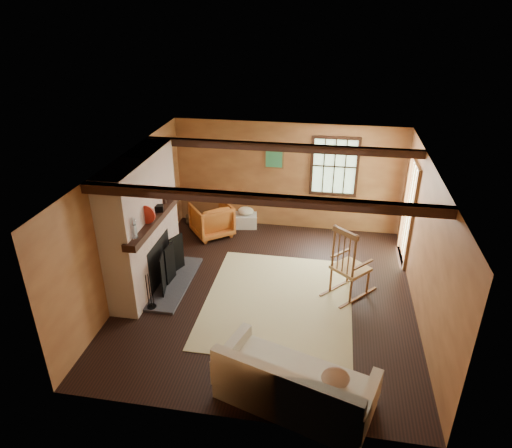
% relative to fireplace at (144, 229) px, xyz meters
% --- Properties ---
extents(ground, '(5.50, 5.50, 0.00)m').
position_rel_fireplace_xyz_m(ground, '(2.23, 0.00, -1.10)').
color(ground, black).
rests_on(ground, ground).
extents(room_envelope, '(5.02, 5.52, 2.44)m').
position_rel_fireplace_xyz_m(room_envelope, '(2.45, 0.26, 0.53)').
color(room_envelope, '#AD6D3D').
rests_on(room_envelope, ground).
extents(fireplace, '(1.02, 2.30, 2.40)m').
position_rel_fireplace_xyz_m(fireplace, '(0.00, 0.00, 0.00)').
color(fireplace, '#97563A').
rests_on(fireplace, ground).
extents(rug, '(2.50, 3.00, 0.01)m').
position_rel_fireplace_xyz_m(rug, '(2.43, -0.20, -1.10)').
color(rug, '#CAC186').
rests_on(rug, ground).
extents(rocking_chair, '(1.01, 1.06, 1.34)m').
position_rel_fireplace_xyz_m(rocking_chair, '(3.59, 0.22, -0.54)').
color(rocking_chair, tan).
rests_on(rocking_chair, ground).
extents(sofa, '(2.17, 1.45, 0.81)m').
position_rel_fireplace_xyz_m(sofa, '(2.89, -2.40, -0.81)').
color(sofa, beige).
rests_on(sofa, ground).
extents(firewood_pile, '(0.66, 0.12, 0.24)m').
position_rel_fireplace_xyz_m(firewood_pile, '(0.26, 2.46, -0.98)').
color(firewood_pile, brown).
rests_on(firewood_pile, ground).
extents(laundry_basket, '(0.56, 0.46, 0.30)m').
position_rel_fireplace_xyz_m(laundry_basket, '(1.32, 2.55, -0.95)').
color(laundry_basket, silver).
rests_on(laundry_basket, ground).
extents(basket_pillow, '(0.37, 0.30, 0.18)m').
position_rel_fireplace_xyz_m(basket_pillow, '(1.32, 2.55, -0.71)').
color(basket_pillow, beige).
rests_on(basket_pillow, laundry_basket).
extents(armchair, '(1.12, 1.12, 0.74)m').
position_rel_fireplace_xyz_m(armchair, '(0.66, 2.03, -0.73)').
color(armchair, '#BF6026').
rests_on(armchair, ground).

